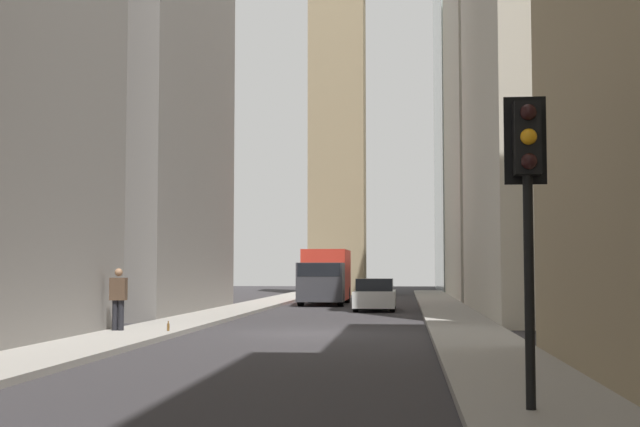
{
  "coord_description": "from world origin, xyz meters",
  "views": [
    {
      "loc": [
        -24.35,
        -2.75,
        1.83
      ],
      "look_at": [
        13.09,
        0.98,
        4.27
      ],
      "focal_mm": 48.26,
      "sensor_mm": 36.0,
      "label": 1
    }
  ],
  "objects_px": {
    "sedan_white": "(375,296)",
    "pedestrian": "(118,297)",
    "discarded_bottle": "(168,327)",
    "traffic_light_foreground": "(528,177)",
    "delivery_truck": "(325,276)"
  },
  "relations": [
    {
      "from": "sedan_white",
      "to": "traffic_light_foreground",
      "type": "distance_m",
      "value": 27.65
    },
    {
      "from": "delivery_truck",
      "to": "traffic_light_foreground",
      "type": "bearing_deg",
      "value": -170.5
    },
    {
      "from": "sedan_white",
      "to": "discarded_bottle",
      "type": "xyz_separation_m",
      "value": [
        -14.94,
        5.13,
        -0.42
      ]
    },
    {
      "from": "traffic_light_foreground",
      "to": "pedestrian",
      "type": "xyz_separation_m",
      "value": [
        12.51,
        9.41,
        -1.89
      ]
    },
    {
      "from": "sedan_white",
      "to": "pedestrian",
      "type": "height_order",
      "value": "pedestrian"
    },
    {
      "from": "delivery_truck",
      "to": "sedan_white",
      "type": "height_order",
      "value": "delivery_truck"
    },
    {
      "from": "traffic_light_foreground",
      "to": "discarded_bottle",
      "type": "bearing_deg",
      "value": 32.59
    },
    {
      "from": "sedan_white",
      "to": "traffic_light_foreground",
      "type": "relative_size",
      "value": 1.12
    },
    {
      "from": "sedan_white",
      "to": "discarded_bottle",
      "type": "height_order",
      "value": "sedan_white"
    },
    {
      "from": "pedestrian",
      "to": "discarded_bottle",
      "type": "distance_m",
      "value": 1.65
    },
    {
      "from": "sedan_white",
      "to": "discarded_bottle",
      "type": "relative_size",
      "value": 15.93
    },
    {
      "from": "pedestrian",
      "to": "discarded_bottle",
      "type": "bearing_deg",
      "value": -91.58
    },
    {
      "from": "delivery_truck",
      "to": "sedan_white",
      "type": "relative_size",
      "value": 1.5
    },
    {
      "from": "discarded_bottle",
      "to": "delivery_truck",
      "type": "bearing_deg",
      "value": -6.26
    },
    {
      "from": "discarded_bottle",
      "to": "pedestrian",
      "type": "bearing_deg",
      "value": 88.42
    }
  ]
}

